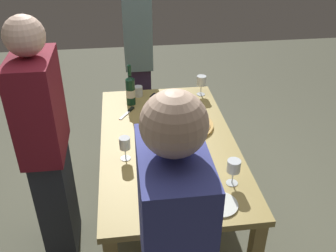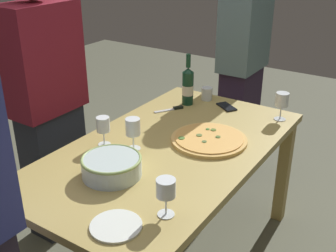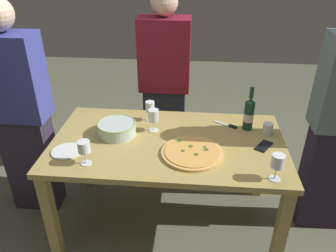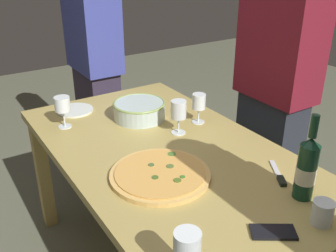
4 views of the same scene
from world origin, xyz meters
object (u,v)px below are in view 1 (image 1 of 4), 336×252
object	(u,v)px
serving_bowl	(166,170)
wine_glass_far_left	(125,144)
cup_amber	(138,91)
dining_table	(168,152)
wine_glass_far_right	(149,137)
pizza_knife	(129,112)
pizza	(185,125)
person_host	(47,147)
cell_phone	(160,97)
wine_glass_near_pizza	(201,82)
wine_bottle	(130,90)
person_guest_right	(138,60)
wine_glass_by_bottle	(234,167)
side_plate	(220,204)

from	to	relation	value
serving_bowl	wine_glass_far_left	distance (m)	0.32
wine_glass_far_left	cup_amber	bearing A→B (deg)	-8.83
dining_table	cup_amber	xyz separation A→B (m)	(0.70, 0.16, 0.13)
wine_glass_far_right	pizza_knife	size ratio (longest dim) A/B	0.97
pizza	person_host	world-z (taller)	person_host
cell_phone	wine_glass_near_pizza	bearing A→B (deg)	124.49
pizza	wine_bottle	distance (m)	0.55
cell_phone	person_guest_right	bearing A→B (deg)	-131.86
cup_amber	serving_bowl	bearing A→B (deg)	-174.85
wine_glass_by_bottle	person_host	size ratio (longest dim) A/B	0.10
serving_bowl	wine_glass_by_bottle	bearing A→B (deg)	-106.71
wine_glass_near_pizza	cell_phone	distance (m)	0.36
pizza	wine_glass_far_left	bearing A→B (deg)	127.38
pizza_knife	wine_glass_far_right	bearing A→B (deg)	-168.07
wine_bottle	wine_glass_far_right	xyz separation A→B (m)	(-0.68, -0.09, -0.01)
wine_bottle	wine_glass_by_bottle	xyz separation A→B (m)	(-1.04, -0.53, -0.00)
wine_bottle	person_host	xyz separation A→B (m)	(-0.66, 0.55, -0.04)
serving_bowl	side_plate	world-z (taller)	serving_bowl
wine_glass_near_pizza	pizza_knife	size ratio (longest dim) A/B	0.96
dining_table	cell_phone	world-z (taller)	cell_phone
wine_glass_by_bottle	pizza_knife	xyz separation A→B (m)	(0.91, 0.56, -0.11)
dining_table	pizza_knife	world-z (taller)	pizza_knife
pizza_knife	wine_bottle	bearing A→B (deg)	-11.31
wine_glass_by_bottle	person_guest_right	bearing A→B (deg)	14.66
wine_bottle	pizza_knife	bearing A→B (deg)	168.69
wine_glass_near_pizza	cell_phone	xyz separation A→B (m)	(-0.01, 0.34, -0.11)
pizza	wine_glass_far_left	world-z (taller)	wine_glass_far_left
wine_glass_by_bottle	wine_glass_far_right	bearing A→B (deg)	50.44
wine_glass_by_bottle	wine_glass_far_left	bearing A→B (deg)	61.92
side_plate	cell_phone	size ratio (longest dim) A/B	1.38
wine_glass_by_bottle	serving_bowl	bearing A→B (deg)	73.29
pizza	pizza_knife	xyz separation A→B (m)	(0.26, 0.39, -0.01)
wine_glass_far_left	cell_phone	xyz separation A→B (m)	(0.81, -0.30, -0.10)
wine_glass_far_left	person_host	xyz separation A→B (m)	(0.06, 0.48, -0.03)
serving_bowl	wine_glass_near_pizza	bearing A→B (deg)	-22.20
pizza	person_guest_right	xyz separation A→B (m)	(1.00, 0.27, 0.11)
pizza_knife	person_host	xyz separation A→B (m)	(-0.53, 0.52, 0.08)
wine_glass_by_bottle	wine_glass_far_left	size ratio (longest dim) A/B	1.04
wine_bottle	cup_amber	size ratio (longest dim) A/B	3.90
wine_glass_far_left	side_plate	xyz separation A→B (m)	(-0.48, -0.48, -0.10)
cell_phone	person_host	size ratio (longest dim) A/B	0.09
serving_bowl	wine_glass_by_bottle	xyz separation A→B (m)	(-0.11, -0.37, 0.07)
wine_glass_far_right	person_host	size ratio (longest dim) A/B	0.10
person_guest_right	serving_bowl	bearing A→B (deg)	-3.64
pizza_knife	person_host	bearing A→B (deg)	135.43
serving_bowl	wine_glass_far_left	bearing A→B (deg)	47.76
cell_phone	pizza_knife	xyz separation A→B (m)	(-0.22, 0.26, 0.00)
wine_glass_far_left	wine_glass_far_right	world-z (taller)	wine_glass_far_right
wine_glass_far_left	wine_glass_far_right	size ratio (longest dim) A/B	0.92
wine_glass_by_bottle	cup_amber	bearing A→B (deg)	21.53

